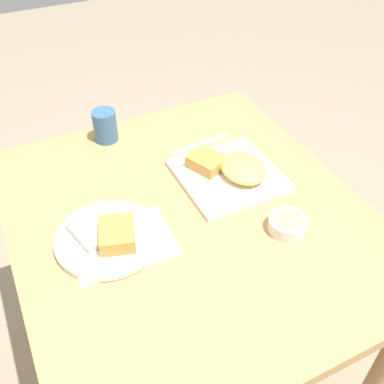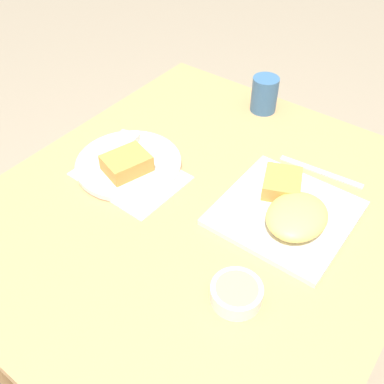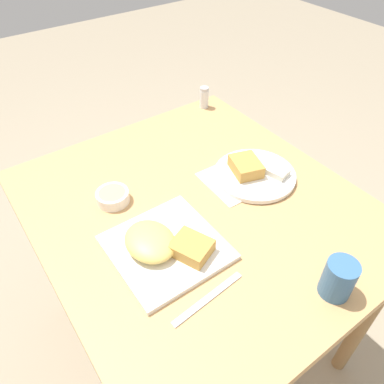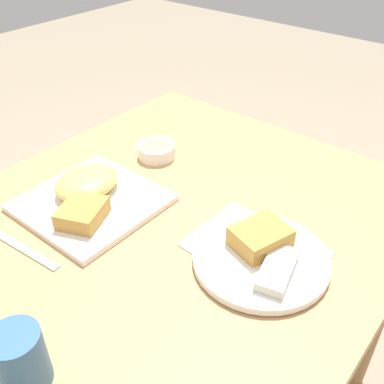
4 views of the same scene
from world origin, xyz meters
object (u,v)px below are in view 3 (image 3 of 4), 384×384
object	(u,v)px
salt_shaker	(204,99)
coffee_mug	(338,279)
plate_oval_far	(254,172)
butter_knife	(208,298)
plate_square_near	(163,245)
sauce_ramekin	(113,197)

from	to	relation	value
salt_shaker	coffee_mug	size ratio (longest dim) A/B	0.85
plate_oval_far	butter_knife	world-z (taller)	plate_oval_far
plate_square_near	butter_knife	world-z (taller)	plate_square_near
sauce_ramekin	coffee_mug	world-z (taller)	coffee_mug
plate_square_near	sauce_ramekin	world-z (taller)	plate_square_near
plate_oval_far	butter_knife	bearing A→B (deg)	-55.39
plate_oval_far	coffee_mug	distance (m)	0.44
plate_oval_far	sauce_ramekin	world-z (taller)	plate_oval_far
plate_square_near	sauce_ramekin	bearing A→B (deg)	-174.76
salt_shaker	coffee_mug	bearing A→B (deg)	-17.21
plate_square_near	salt_shaker	xyz separation A→B (m)	(-0.53, 0.52, 0.02)
plate_square_near	sauce_ramekin	xyz separation A→B (m)	(-0.24, -0.02, -0.00)
plate_square_near	sauce_ramekin	size ratio (longest dim) A/B	2.84
butter_knife	coffee_mug	distance (m)	0.30
salt_shaker	coffee_mug	world-z (taller)	coffee_mug
plate_oval_far	coffee_mug	bearing A→B (deg)	-17.50
butter_knife	coffee_mug	xyz separation A→B (m)	(0.15, 0.25, 0.05)
plate_square_near	coffee_mug	distance (m)	0.42
plate_square_near	coffee_mug	bearing A→B (deg)	37.75
sauce_ramekin	salt_shaker	distance (m)	0.62
plate_square_near	salt_shaker	size ratio (longest dim) A/B	3.21
sauce_ramekin	salt_shaker	size ratio (longest dim) A/B	1.13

